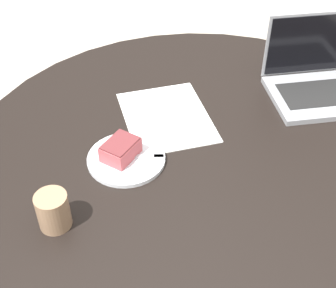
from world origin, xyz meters
TOP-DOWN VIEW (x-y plane):
  - dining_table at (0.00, 0.00)m, footprint 1.37×1.37m
  - paper_document at (0.19, -0.03)m, footprint 0.40×0.38m
  - plate at (0.14, 0.18)m, footprint 0.21×0.21m
  - cake_slice at (0.15, 0.19)m, footprint 0.09×0.11m
  - fork at (0.11, 0.16)m, footprint 0.14×0.13m
  - coffee_glass at (0.10, 0.45)m, footprint 0.08×0.08m
  - laptop at (-0.08, -0.45)m, footprint 0.39×0.40m

SIDE VIEW (x-z plane):
  - dining_table at x=0.00m, z-range 0.28..1.05m
  - paper_document at x=0.19m, z-range 0.78..0.78m
  - plate at x=0.14m, z-range 0.78..0.79m
  - fork at x=0.11m, z-range 0.79..0.79m
  - cake_slice at x=0.15m, z-range 0.79..0.84m
  - laptop at x=-0.08m, z-range 0.70..0.93m
  - coffee_glass at x=0.10m, z-range 0.78..0.87m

